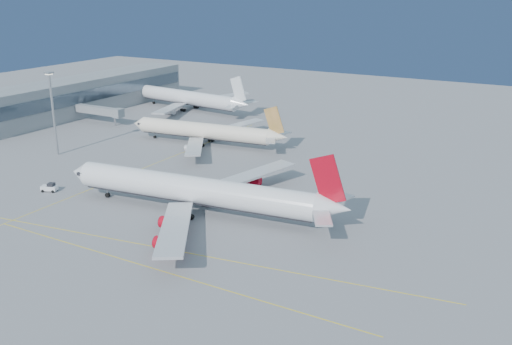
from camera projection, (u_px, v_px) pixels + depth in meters
name	position (u px, v px, depth m)	size (l,w,h in m)	color
ground	(180.00, 238.00, 124.03)	(500.00, 500.00, 0.00)	slate
terminal	(85.00, 95.00, 246.11)	(18.40, 110.00, 15.00)	gray
jet_bridge	(101.00, 111.00, 225.80)	(23.60, 3.60, 6.90)	gray
taxiway_lines	(147.00, 215.00, 136.21)	(118.86, 140.00, 0.02)	yellow
airliner_virgin	(199.00, 191.00, 136.13)	(74.82, 66.78, 18.46)	white
airliner_etihad	(207.00, 131.00, 196.02)	(59.32, 54.43, 15.48)	silver
airliner_third	(190.00, 98.00, 250.78)	(65.42, 59.92, 17.55)	white
pushback_tug	(50.00, 187.00, 151.94)	(4.59, 3.71, 2.31)	white
light_mast	(53.00, 107.00, 180.72)	(2.32, 2.32, 26.78)	gray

